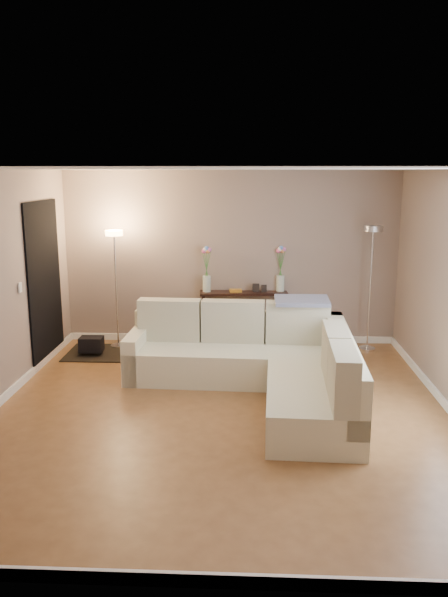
{
  "coord_description": "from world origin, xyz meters",
  "views": [
    {
      "loc": [
        0.32,
        -5.93,
        2.57
      ],
      "look_at": [
        0.0,
        0.8,
        1.1
      ],
      "focal_mm": 35.0,
      "sensor_mm": 36.0,
      "label": 1
    }
  ],
  "objects_px": {
    "console_table": "(238,314)",
    "floor_lamp_unlit": "(372,263)",
    "floor_lamp_lit": "(115,266)",
    "sectional_sofa": "(263,362)"
  },
  "relations": [
    {
      "from": "sectional_sofa",
      "to": "console_table",
      "type": "distance_m",
      "value": 2.01
    },
    {
      "from": "console_table",
      "to": "floor_lamp_lit",
      "type": "height_order",
      "value": "floor_lamp_lit"
    },
    {
      "from": "sectional_sofa",
      "to": "floor_lamp_lit",
      "type": "bearing_deg",
      "value": 141.58
    },
    {
      "from": "floor_lamp_lit",
      "to": "sectional_sofa",
      "type": "bearing_deg",
      "value": -38.42
    },
    {
      "from": "sectional_sofa",
      "to": "floor_lamp_lit",
      "type": "relative_size",
      "value": 1.57
    },
    {
      "from": "floor_lamp_lit",
      "to": "console_table",
      "type": "bearing_deg",
      "value": 9.28
    },
    {
      "from": "console_table",
      "to": "floor_lamp_lit",
      "type": "xyz_separation_m",
      "value": [
        -1.79,
        -0.29,
        0.78
      ]
    },
    {
      "from": "console_table",
      "to": "floor_lamp_unlit",
      "type": "xyz_separation_m",
      "value": [
        1.92,
        -0.26,
        0.83
      ]
    },
    {
      "from": "console_table",
      "to": "floor_lamp_unlit",
      "type": "height_order",
      "value": "floor_lamp_unlit"
    },
    {
      "from": "sectional_sofa",
      "to": "console_table",
      "type": "xyz_separation_m",
      "value": [
        -0.34,
        1.98,
        0.1
      ]
    }
  ]
}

